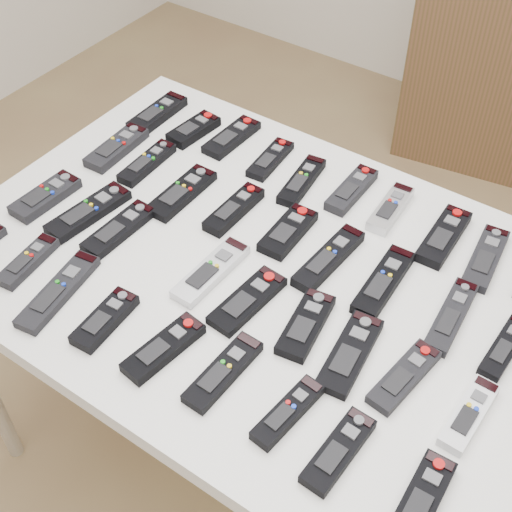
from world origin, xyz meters
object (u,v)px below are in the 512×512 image
Objects in this scene: remote_11 at (147,163)px; remote_23 at (247,301)px; remote_2 at (232,137)px; remote_33 at (223,372)px; remote_36 at (422,499)px; remote_27 at (469,415)px; remote_4 at (302,181)px; remote_13 at (234,209)px; remote_12 at (182,193)px; remote_21 at (119,229)px; remote_3 at (270,159)px; remote_8 at (486,258)px; remote_20 at (89,212)px; remote_25 at (350,353)px; remote_16 at (383,282)px; remote_26 at (404,377)px; remote_1 at (194,130)px; remote_5 at (352,190)px; remote_6 at (390,209)px; remote_10 at (117,148)px; remote_18 at (505,347)px; remote_35 at (338,451)px; remote_19 at (46,196)px; remote_7 at (444,236)px; remote_29 at (28,261)px; remote_15 at (329,258)px; remote_32 at (164,348)px; remote_22 at (211,271)px; remote_24 at (306,325)px; remote_31 at (105,320)px; table at (256,282)px; remote_17 at (451,316)px; remote_0 at (157,114)px; remote_30 at (58,291)px.

remote_11 is 0.95× the size of remote_23.
remote_33 is (0.40, -0.57, 0.00)m from remote_2.
remote_27 is at bearing 87.77° from remote_36.
remote_13 is (-0.07, -0.17, 0.00)m from remote_4.
remote_12 is 1.05× the size of remote_21.
remote_3 is 0.82× the size of remote_12.
remote_3 is 0.84× the size of remote_8.
remote_25 is (0.66, -0.01, -0.00)m from remote_20.
remote_36 is (0.26, -0.37, -0.00)m from remote_16.
remote_13 is at bearing 167.35° from remote_26.
remote_21 is at bearing 164.64° from remote_36.
remote_1 reaches higher than remote_23.
remote_5 is 0.48m from remote_11.
remote_10 is (-0.64, -0.18, 0.00)m from remote_6.
remote_36 is (0.76, -0.35, 0.00)m from remote_12.
remote_35 is (-0.14, -0.36, 0.00)m from remote_18.
remote_6 reaches higher than remote_4.
remote_10 and remote_19 have the same top height.
remote_36 is (0.79, -0.59, 0.00)m from remote_2.
remote_7 reaches higher than remote_25.
remote_29 is (0.12, -0.16, -0.00)m from remote_19.
remote_15 is at bearing -151.01° from remote_8.
remote_5 is 1.00× the size of remote_32.
remote_36 is at bearing -7.49° from remote_19.
remote_8 is 0.85m from remote_20.
remote_22 is at bearing 7.91° from remote_20.
remote_24 is at bearing -21.78° from remote_11.
remote_4 is 0.18m from remote_13.
remote_18 is at bearing -35.80° from remote_6.
remote_20 is at bearing -161.16° from remote_8.
remote_2 is 0.82m from remote_18.
remote_31 and remote_36 have the same top height.
remote_36 is (0.67, -0.57, 0.00)m from remote_3.
table is 0.39m from remote_26.
remote_12 is 0.84m from remote_36.
remote_17 is (0.01, -0.18, 0.00)m from remote_8.
remote_24 is at bearing -21.24° from remote_12.
remote_0 reaches higher than table.
remote_20 is (0.12, -0.37, -0.00)m from remote_0.
remote_8 is 0.56m from remote_22.
remote_29 is at bearing -76.59° from remote_10.
remote_16 is at bearing 1.28° from remote_12.
remote_8 is 1.15× the size of remote_18.
remote_30 is at bearing -64.25° from remote_10.
remote_35 reaches higher than remote_30.
remote_12 is at bearing 103.25° from remote_31.
remote_12 is 0.56m from remote_25.
remote_25 is at bearing -61.32° from remote_5.
remote_18 is (0.11, -0.01, -0.00)m from remote_17.
remote_23 is (0.43, -0.01, -0.00)m from remote_20.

